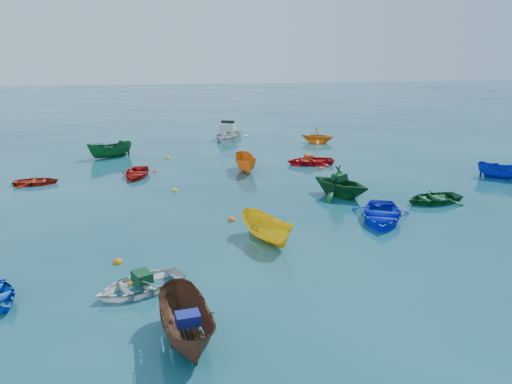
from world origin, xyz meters
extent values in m
plane|color=#093D46|center=(0.00, 0.00, 0.00)|extent=(160.00, 160.00, 0.00)
imported|color=silver|center=(-5.25, -4.15, 0.00)|extent=(3.57, 3.22, 0.61)
imported|color=#57331F|center=(-3.77, -7.39, 0.00)|extent=(1.85, 3.70, 1.37)
imported|color=#1126D4|center=(5.14, 1.04, 0.00)|extent=(3.85, 4.45, 0.77)
imported|color=yellow|center=(-0.41, -0.64, 0.00)|extent=(2.36, 3.40, 1.23)
imported|color=#135426|center=(8.79, 3.18, 0.00)|extent=(3.36, 2.67, 0.62)
imported|color=#A8210E|center=(-11.97, 9.80, 0.00)|extent=(2.54, 1.86, 0.51)
imported|color=orange|center=(0.28, 10.87, 0.00)|extent=(1.28, 3.21, 1.23)
imported|color=#114C1C|center=(4.45, 4.85, 0.00)|extent=(4.25, 4.34, 1.73)
imported|color=red|center=(4.74, 12.19, 0.00)|extent=(3.18, 2.32, 0.65)
imported|color=#0D22A8|center=(15.11, 6.89, 0.00)|extent=(2.87, 2.53, 1.08)
imported|color=#B4160F|center=(-6.42, 10.63, 0.00)|extent=(2.43, 3.18, 0.62)
imported|color=orange|center=(7.20, 19.15, 0.00)|extent=(3.23, 3.05, 1.35)
imported|color=#135526|center=(-8.60, 16.21, 0.00)|extent=(3.38, 2.44, 1.23)
imported|color=silver|center=(0.26, 21.96, 0.00)|extent=(4.33, 4.97, 1.46)
cube|color=#10401F|center=(-5.16, -4.11, 0.47)|extent=(0.77, 0.83, 0.33)
cube|color=navy|center=(-3.75, -7.54, 0.84)|extent=(0.69, 0.56, 0.30)
cube|color=#11441F|center=(4.39, 4.93, 1.04)|extent=(0.89, 0.86, 0.34)
cube|color=#CF4615|center=(4.64, 12.19, 0.48)|extent=(0.52, 0.68, 0.32)
sphere|color=orange|center=(-6.21, -1.86, 0.00)|extent=(0.36, 0.36, 0.36)
sphere|color=yellow|center=(-5.66, -3.64, 0.00)|extent=(0.29, 0.29, 0.29)
sphere|color=#DD4A0C|center=(9.12, 4.06, 0.00)|extent=(0.31, 0.31, 0.31)
sphere|color=#F7550D|center=(-1.60, 2.04, 0.00)|extent=(0.34, 0.34, 0.34)
sphere|color=yellow|center=(-4.13, 7.15, 0.00)|extent=(0.33, 0.33, 0.33)
sphere|color=orange|center=(4.36, 7.46, 0.00)|extent=(0.34, 0.34, 0.34)
sphere|color=yellow|center=(-4.62, 15.35, 0.00)|extent=(0.36, 0.36, 0.36)
sphere|color=#E74F0C|center=(5.06, 10.64, 0.00)|extent=(0.33, 0.33, 0.33)
sphere|color=gold|center=(16.17, 9.48, 0.00)|extent=(0.38, 0.38, 0.38)
camera|label=1|loc=(-3.75, -19.22, 7.77)|focal=35.00mm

